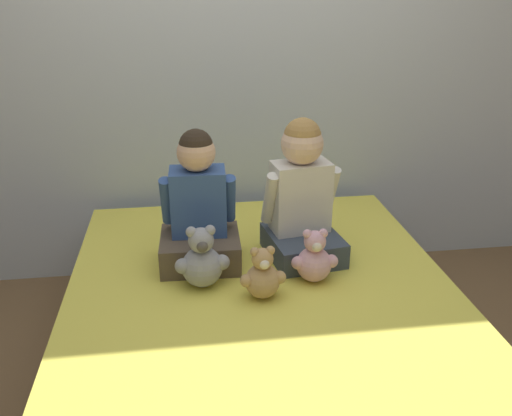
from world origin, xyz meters
name	(u,v)px	position (x,y,z in m)	size (l,w,h in m)	color
ground_plane	(263,379)	(0.00, 0.00, 0.00)	(14.00, 14.00, 0.00)	brown
wall_behind_bed	(234,61)	(0.00, 1.10, 1.25)	(8.00, 0.06, 2.50)	silver
bed	(263,336)	(0.00, 0.00, 0.23)	(1.65, 1.95, 0.47)	brown
child_on_left	(199,210)	(-0.25, 0.30, 0.72)	(0.36, 0.32, 0.62)	brown
child_on_right	(302,197)	(0.22, 0.30, 0.75)	(0.37, 0.40, 0.65)	#384251
teddy_bear_held_by_left_child	(202,261)	(-0.25, 0.08, 0.58)	(0.23, 0.17, 0.27)	#939399
teddy_bear_held_by_right_child	(314,259)	(0.23, 0.05, 0.57)	(0.20, 0.15, 0.24)	#DBA3B2
teddy_bear_between_children	(263,276)	(-0.01, -0.05, 0.56)	(0.19, 0.14, 0.23)	tan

